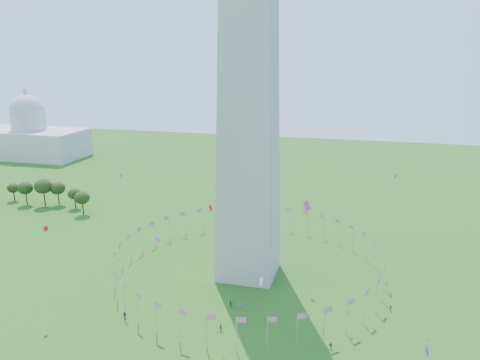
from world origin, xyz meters
name	(u,v)px	position (x,y,z in m)	size (l,w,h in m)	color
flag_ring	(248,260)	(0.00, 50.00, 4.50)	(80.24, 80.24, 9.00)	silver
capitol_building	(28,122)	(-180.00, 180.00, 23.00)	(70.00, 35.00, 46.00)	beige
kites_aloft	(243,258)	(5.86, 20.60, 18.59)	(93.89, 74.72, 40.19)	green
tree_line_west	(34,194)	(-108.33, 90.31, 5.57)	(55.74, 15.32, 13.00)	#2F4416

